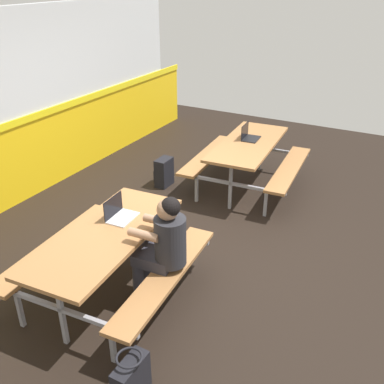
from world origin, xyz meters
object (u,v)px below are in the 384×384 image
(student_nearer, at_px, (163,243))
(tote_bag_bright, at_px, (131,379))
(picnic_table_right, at_px, (248,153))
(picnic_table_left, at_px, (107,247))
(backpack_dark, at_px, (164,172))
(laptop_dark, at_px, (249,136))
(laptop_silver, at_px, (119,214))

(student_nearer, distance_m, tote_bag_bright, 1.23)
(picnic_table_right, bearing_deg, picnic_table_left, 174.59)
(picnic_table_left, xyz_separation_m, tote_bag_bright, (-0.90, -0.90, -0.38))
(picnic_table_left, relative_size, picnic_table_right, 1.00)
(backpack_dark, height_order, tote_bag_bright, backpack_dark)
(picnic_table_right, xyz_separation_m, laptop_dark, (0.13, 0.05, 0.21))
(picnic_table_left, bearing_deg, laptop_dark, -4.32)
(picnic_table_right, relative_size, backpack_dark, 4.25)
(picnic_table_left, xyz_separation_m, laptop_dark, (3.10, -0.23, 0.21))
(picnic_table_left, bearing_deg, tote_bag_bright, -135.19)
(backpack_dark, bearing_deg, picnic_table_left, -160.39)
(tote_bag_bright, bearing_deg, student_nearer, 18.27)
(picnic_table_left, relative_size, laptop_silver, 5.59)
(picnic_table_left, distance_m, student_nearer, 0.58)
(picnic_table_right, distance_m, backpack_dark, 1.32)
(laptop_dark, relative_size, tote_bag_bright, 0.78)
(picnic_table_left, relative_size, laptop_dark, 5.59)
(picnic_table_right, relative_size, student_nearer, 1.55)
(picnic_table_left, height_order, backpack_dark, picnic_table_left)
(student_nearer, xyz_separation_m, laptop_dark, (2.95, 0.31, 0.08))
(student_nearer, bearing_deg, laptop_dark, 6.05)
(laptop_silver, height_order, laptop_dark, same)
(laptop_silver, height_order, tote_bag_bright, laptop_silver)
(picnic_table_left, bearing_deg, laptop_silver, 11.09)
(laptop_silver, bearing_deg, student_nearer, -103.07)
(student_nearer, height_order, backpack_dark, student_nearer)
(picnic_table_left, height_order, picnic_table_right, same)
(picnic_table_right, xyz_separation_m, backpack_dark, (-0.53, 1.15, -0.36))
(backpack_dark, xyz_separation_m, tote_bag_bright, (-3.34, -1.77, -0.02))
(picnic_table_left, distance_m, laptop_dark, 3.12)
(backpack_dark, bearing_deg, picnic_table_right, -65.24)
(tote_bag_bright, bearing_deg, picnic_table_left, 44.81)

